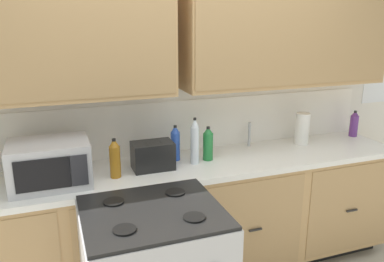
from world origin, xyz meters
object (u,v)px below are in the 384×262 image
object	(u,v)px
bottle_blue	(175,143)
toaster	(153,156)
microwave	(50,163)
bottle_amber	(115,159)
bottle_violet	(354,124)
bottle_green	(208,144)
bottle_clear	(195,141)
paper_towel_roll	(302,129)

from	to	relation	value
bottle_blue	toaster	bearing A→B (deg)	-149.99
microwave	bottle_amber	size ratio (longest dim) A/B	1.82
microwave	bottle_violet	xyz separation A→B (m)	(2.52, 0.20, -0.03)
bottle_green	toaster	bearing A→B (deg)	-175.20
bottle_green	bottle_amber	xyz separation A→B (m)	(-0.69, -0.10, 0.01)
toaster	bottle_blue	xyz separation A→B (m)	(0.20, 0.12, 0.03)
bottle_green	bottle_clear	distance (m)	0.13
paper_towel_roll	bottle_violet	xyz separation A→B (m)	(0.56, 0.03, -0.02)
paper_towel_roll	bottle_blue	distance (m)	1.10
toaster	paper_towel_roll	size ratio (longest dim) A/B	1.08
bottle_clear	toaster	bearing A→B (deg)	179.56
microwave	toaster	xyz separation A→B (m)	(0.67, 0.04, -0.04)
bottle_violet	bottle_blue	bearing A→B (deg)	-178.64
bottle_green	bottle_blue	distance (m)	0.24
paper_towel_roll	bottle_violet	size ratio (longest dim) A/B	1.14
paper_towel_roll	bottle_clear	world-z (taller)	bottle_clear
toaster	paper_towel_roll	world-z (taller)	paper_towel_roll
microwave	bottle_green	xyz separation A→B (m)	(1.09, 0.08, -0.02)
microwave	bottle_green	distance (m)	1.09
bottle_green	bottle_amber	bearing A→B (deg)	-171.94
bottle_green	bottle_amber	size ratio (longest dim) A/B	0.95
bottle_amber	microwave	bearing A→B (deg)	177.40
microwave	bottle_blue	xyz separation A→B (m)	(0.87, 0.16, -0.01)
toaster	bottle_green	world-z (taller)	bottle_green
microwave	paper_towel_roll	bearing A→B (deg)	4.93
paper_towel_roll	microwave	bearing A→B (deg)	-175.07
toaster	bottle_violet	xyz separation A→B (m)	(1.86, 0.15, 0.02)
bottle_green	bottle_clear	world-z (taller)	bottle_clear
paper_towel_roll	bottle_violet	world-z (taller)	paper_towel_roll
bottle_blue	bottle_clear	bearing A→B (deg)	-47.74
microwave	bottle_amber	bearing A→B (deg)	-2.60
toaster	bottle_violet	world-z (taller)	bottle_violet
bottle_green	microwave	bearing A→B (deg)	-175.81
toaster	bottle_green	size ratio (longest dim) A/B	1.11
microwave	bottle_violet	world-z (taller)	microwave
bottle_violet	bottle_amber	size ratio (longest dim) A/B	0.87
bottle_green	bottle_violet	size ratio (longest dim) A/B	1.10
paper_towel_roll	bottle_green	world-z (taller)	paper_towel_roll
paper_towel_roll	bottle_clear	bearing A→B (deg)	-172.66
bottle_blue	bottle_amber	bearing A→B (deg)	-159.19
bottle_blue	bottle_violet	world-z (taller)	bottle_blue
paper_towel_roll	bottle_amber	size ratio (longest dim) A/B	0.99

